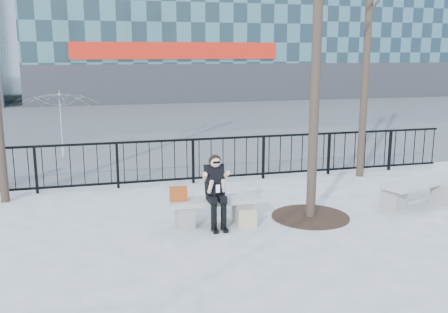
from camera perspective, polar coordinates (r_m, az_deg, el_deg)
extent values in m
plane|color=gray|center=(9.40, -1.13, -7.69)|extent=(120.00, 120.00, 0.00)
cube|color=#474747|center=(23.91, -9.62, 4.18)|extent=(60.00, 23.00, 0.01)
cube|color=black|center=(11.97, -4.53, 1.91)|extent=(14.00, 0.05, 0.05)
cube|color=black|center=(12.18, -4.45, -2.54)|extent=(14.00, 0.05, 0.05)
cube|color=#2D2D30|center=(31.05, -5.31, 8.26)|extent=(18.00, 0.08, 2.40)
cube|color=#B2190B|center=(30.93, -5.37, 11.95)|extent=(12.60, 0.12, 1.00)
cube|color=#2D2D30|center=(37.75, 21.34, 8.15)|extent=(16.00, 0.08, 2.40)
cylinder|color=black|center=(9.41, 10.67, 15.36)|extent=(0.18, 0.18, 7.50)
cylinder|color=black|center=(13.00, 16.09, 13.00)|extent=(0.18, 0.18, 7.00)
cylinder|color=black|center=(9.90, 9.83, -6.76)|extent=(1.50, 1.50, 0.02)
cube|color=gray|center=(9.23, -4.48, -6.78)|extent=(0.32, 0.38, 0.40)
cube|color=gray|center=(9.47, 2.12, -6.26)|extent=(0.32, 0.38, 0.40)
cube|color=gray|center=(9.26, -1.15, -5.09)|extent=(1.65, 0.46, 0.09)
cube|color=gray|center=(10.84, 18.79, -4.44)|extent=(0.35, 0.41, 0.44)
cube|color=gray|center=(11.54, 23.79, -3.86)|extent=(0.35, 0.41, 0.44)
cube|color=gray|center=(11.11, 21.47, -2.82)|extent=(1.80, 0.50, 0.10)
cube|color=#993912|center=(9.10, -5.25, -4.29)|extent=(0.32, 0.16, 0.26)
cube|color=beige|center=(9.19, 2.68, -7.09)|extent=(0.35, 0.15, 0.32)
imported|color=gold|center=(15.44, -18.17, 3.41)|extent=(2.82, 2.85, 2.05)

